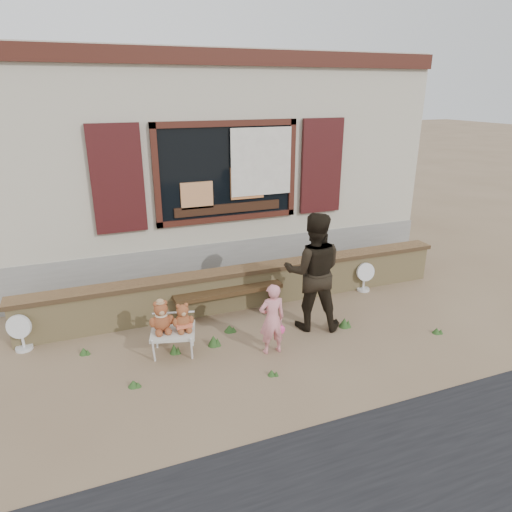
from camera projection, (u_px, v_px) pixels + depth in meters
name	position (u px, v px, depth m)	size (l,w,h in m)	color
ground	(271.00, 333.00, 6.71)	(80.00, 80.00, 0.00)	brown
shopfront	(192.00, 156.00, 9.96)	(8.04, 5.13, 4.00)	#ADA38C
brick_wall	(247.00, 286.00, 7.47)	(7.10, 0.36, 0.67)	tan
bench	(228.00, 295.00, 7.17)	(1.75, 0.42, 0.45)	#382613
folding_chair	(173.00, 332.00, 6.09)	(0.69, 0.64, 0.35)	beige
teddy_bear_left	(161.00, 316.00, 5.98)	(0.32, 0.28, 0.44)	brown
teddy_bear_right	(183.00, 316.00, 6.02)	(0.29, 0.25, 0.39)	brown
child	(272.00, 319.00, 6.06)	(0.36, 0.24, 1.00)	pink
adult	(313.00, 272.00, 6.61)	(0.86, 0.67, 1.77)	black
fan_left	(21.00, 332.00, 6.19)	(0.35, 0.23, 0.54)	silver
fan_right	(364.00, 277.00, 8.04)	(0.33, 0.22, 0.53)	silver
grass_tufts	(246.00, 340.00, 6.40)	(4.98, 1.47, 0.15)	#2C5020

